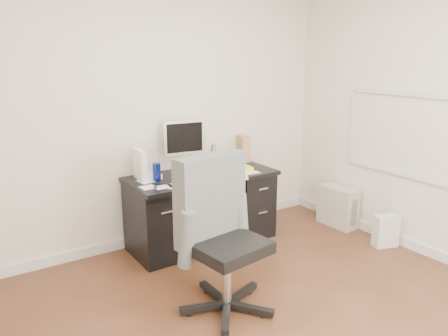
# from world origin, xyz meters

# --- Properties ---
(ground) EXTENTS (4.00, 4.00, 0.00)m
(ground) POSITION_xyz_m (0.00, 0.00, 0.00)
(ground) COLOR #442815
(ground) RESTS_ON ground
(room_shell) EXTENTS (4.02, 4.02, 2.71)m
(room_shell) POSITION_xyz_m (0.03, 0.03, 1.66)
(room_shell) COLOR silver
(room_shell) RESTS_ON ground
(desk) EXTENTS (1.50, 0.70, 0.75)m
(desk) POSITION_xyz_m (0.30, 1.65, 0.40)
(desk) COLOR black
(desk) RESTS_ON ground
(loose_papers) EXTENTS (1.10, 0.60, 0.00)m
(loose_papers) POSITION_xyz_m (0.10, 1.60, 0.75)
(loose_papers) COLOR silver
(loose_papers) RESTS_ON desk
(lcd_monitor) EXTENTS (0.46, 0.31, 0.54)m
(lcd_monitor) POSITION_xyz_m (0.21, 1.84, 1.02)
(lcd_monitor) COLOR silver
(lcd_monitor) RESTS_ON desk
(keyboard) EXTENTS (0.45, 0.20, 0.02)m
(keyboard) POSITION_xyz_m (0.26, 1.59, 0.76)
(keyboard) COLOR black
(keyboard) RESTS_ON desk
(computer_mouse) EXTENTS (0.06, 0.06, 0.06)m
(computer_mouse) POSITION_xyz_m (0.54, 1.62, 0.78)
(computer_mouse) COLOR silver
(computer_mouse) RESTS_ON desk
(travel_mug) EXTENTS (0.10, 0.10, 0.17)m
(travel_mug) POSITION_xyz_m (-0.18, 1.68, 0.84)
(travel_mug) COLOR navy
(travel_mug) RESTS_ON desk
(white_binder) EXTENTS (0.14, 0.26, 0.29)m
(white_binder) POSITION_xyz_m (-0.29, 1.81, 0.90)
(white_binder) COLOR white
(white_binder) RESTS_ON desk
(magazine_file) EXTENTS (0.18, 0.27, 0.29)m
(magazine_file) POSITION_xyz_m (0.99, 1.90, 0.89)
(magazine_file) COLOR #AD8153
(magazine_file) RESTS_ON desk
(pen_cup) EXTENTS (0.11, 0.11, 0.23)m
(pen_cup) POSITION_xyz_m (0.60, 1.91, 0.86)
(pen_cup) COLOR #572B19
(pen_cup) RESTS_ON desk
(yellow_book) EXTENTS (0.19, 0.23, 0.04)m
(yellow_book) POSITION_xyz_m (0.76, 1.57, 0.77)
(yellow_book) COLOR yellow
(yellow_book) RESTS_ON desk
(paper_remote) EXTENTS (0.28, 0.27, 0.02)m
(paper_remote) POSITION_xyz_m (0.52, 1.35, 0.76)
(paper_remote) COLOR silver
(paper_remote) RESTS_ON desk
(office_chair) EXTENTS (0.77, 0.77, 1.20)m
(office_chair) POSITION_xyz_m (-0.18, 0.47, 0.60)
(office_chair) COLOR #4D504E
(office_chair) RESTS_ON ground
(pc_tower) EXTENTS (0.22, 0.47, 0.46)m
(pc_tower) POSITION_xyz_m (1.85, 1.21, 0.23)
(pc_tower) COLOR #A8A297
(pc_tower) RESTS_ON ground
(shopping_bag) EXTENTS (0.29, 0.25, 0.34)m
(shopping_bag) POSITION_xyz_m (1.83, 0.53, 0.17)
(shopping_bag) COLOR silver
(shopping_bag) RESTS_ON ground
(wicker_basket) EXTENTS (0.59, 0.59, 0.45)m
(wicker_basket) POSITION_xyz_m (0.06, 1.73, 0.22)
(wicker_basket) COLOR #4E3417
(wicker_basket) RESTS_ON ground
(desk_printer) EXTENTS (0.39, 0.36, 0.18)m
(desk_printer) POSITION_xyz_m (-0.03, 1.69, 0.09)
(desk_printer) COLOR slate
(desk_printer) RESTS_ON ground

